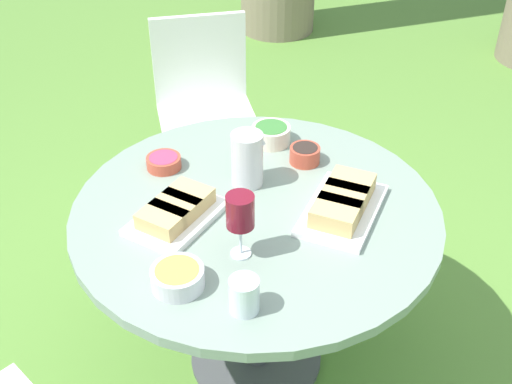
% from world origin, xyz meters
% --- Properties ---
extents(ground_plane, '(40.00, 40.00, 0.00)m').
position_xyz_m(ground_plane, '(0.00, 0.00, 0.00)').
color(ground_plane, '#5B8C38').
extents(dining_table, '(1.16, 1.16, 0.72)m').
position_xyz_m(dining_table, '(0.00, 0.00, 0.60)').
color(dining_table, '#4C4C51').
rests_on(dining_table, ground_plane).
extents(chair_near_left, '(0.58, 0.57, 0.89)m').
position_xyz_m(chair_near_left, '(-0.49, 1.01, 0.52)').
color(chair_near_left, white).
rests_on(chair_near_left, ground_plane).
extents(water_pitcher, '(0.11, 0.10, 0.18)m').
position_xyz_m(water_pitcher, '(-0.06, 0.12, 0.81)').
color(water_pitcher, silver).
rests_on(water_pitcher, dining_table).
extents(wine_glass, '(0.08, 0.08, 0.20)m').
position_xyz_m(wine_glass, '(0.01, -0.22, 0.87)').
color(wine_glass, silver).
rests_on(wine_glass, dining_table).
extents(platter_bread_main, '(0.28, 0.34, 0.07)m').
position_xyz_m(platter_bread_main, '(-0.22, -0.12, 0.75)').
color(platter_bread_main, white).
rests_on(platter_bread_main, dining_table).
extents(platter_charcuterie, '(0.26, 0.38, 0.08)m').
position_xyz_m(platter_charcuterie, '(0.27, 0.04, 0.75)').
color(platter_charcuterie, white).
rests_on(platter_charcuterie, dining_table).
extents(bowl_fries, '(0.15, 0.15, 0.06)m').
position_xyz_m(bowl_fries, '(-0.12, -0.39, 0.75)').
color(bowl_fries, silver).
rests_on(bowl_fries, dining_table).
extents(bowl_salad, '(0.14, 0.14, 0.07)m').
position_xyz_m(bowl_salad, '(-0.04, 0.39, 0.75)').
color(bowl_salad, beige).
rests_on(bowl_salad, dining_table).
extents(bowl_olives, '(0.10, 0.10, 0.06)m').
position_xyz_m(bowl_olives, '(0.10, 0.29, 0.75)').
color(bowl_olives, '#B74733').
rests_on(bowl_olives, dining_table).
extents(bowl_dip_red, '(0.12, 0.12, 0.04)m').
position_xyz_m(bowl_dip_red, '(-0.36, 0.15, 0.74)').
color(bowl_dip_red, '#B74733').
rests_on(bowl_dip_red, dining_table).
extents(cup_water_near, '(0.08, 0.08, 0.10)m').
position_xyz_m(cup_water_near, '(0.07, -0.43, 0.77)').
color(cup_water_near, silver).
rests_on(cup_water_near, dining_table).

